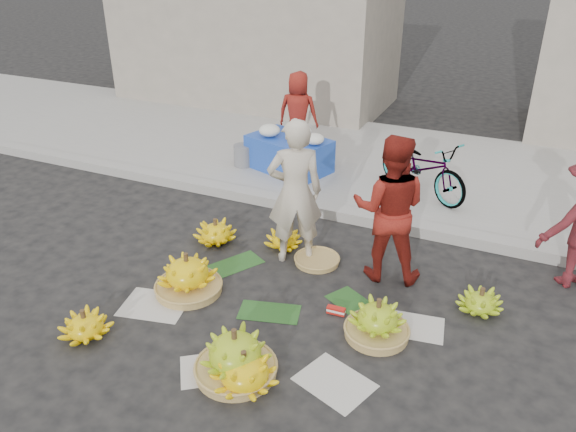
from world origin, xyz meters
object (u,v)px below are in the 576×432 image
at_px(banana_bunch_4, 378,320).
at_px(flower_table, 289,152).
at_px(bicycle, 423,167).
at_px(vendor_cream, 295,192).
at_px(banana_bunch_0, 188,275).

bearing_deg(banana_bunch_4, flower_table, 126.16).
xyz_separation_m(flower_table, bicycle, (2.18, -0.07, 0.12)).
relative_size(flower_table, bicycle, 0.90).
xyz_separation_m(banana_bunch_4, vendor_cream, (-1.36, 1.04, 0.71)).
relative_size(banana_bunch_4, flower_table, 0.49).
distance_m(banana_bunch_4, flower_table, 4.22).
xyz_separation_m(banana_bunch_4, bicycle, (-0.30, 3.33, 0.36)).
bearing_deg(banana_bunch_4, vendor_cream, 142.62).
xyz_separation_m(banana_bunch_0, bicycle, (1.86, 3.45, 0.33)).
height_order(banana_bunch_4, vendor_cream, vendor_cream).
distance_m(banana_bunch_0, bicycle, 3.93).
bearing_deg(flower_table, bicycle, 16.26).
height_order(banana_bunch_0, bicycle, bicycle).
xyz_separation_m(banana_bunch_0, banana_bunch_4, (2.16, 0.12, -0.03)).
bearing_deg(bicycle, vendor_cream, -173.14).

